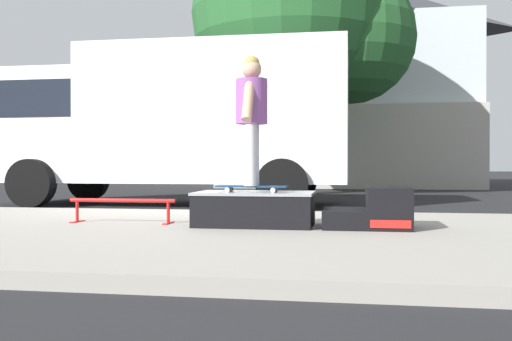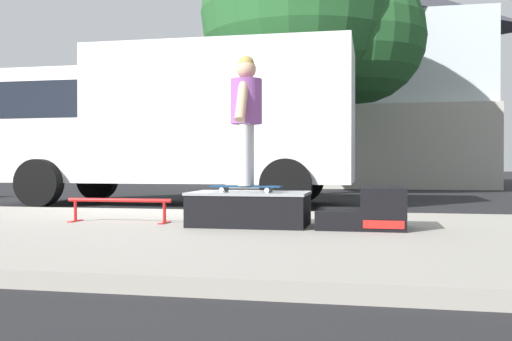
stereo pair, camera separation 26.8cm
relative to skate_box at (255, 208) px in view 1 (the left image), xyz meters
The scene contains 10 objects.
ground_plane 3.28m from the skate_box, 127.49° to the left, with size 140.00×140.00×0.00m, color black.
sidewalk_slab 2.04m from the skate_box, 168.29° to the right, with size 50.00×5.00×0.12m, color gray.
skate_box is the anchor object (origin of this frame).
kicker_ramp 1.29m from the skate_box, ahead, with size 0.91×0.75×0.43m.
grind_rail 1.56m from the skate_box, behind, with size 1.27×0.28×0.28m.
skateboard 0.24m from the skate_box, 115.07° to the right, with size 0.79×0.23×0.07m.
skater_kid 1.07m from the skate_box, 115.07° to the right, with size 0.34×0.73×1.41m.
box_truck 5.57m from the skate_box, 117.54° to the left, with size 6.91×2.63×3.05m.
street_tree_main 10.14m from the skate_box, 91.22° to the left, with size 5.94×5.40×7.52m.
house_behind 17.61m from the skate_box, 87.08° to the left, with size 9.54×8.23×8.40m.
Camera 1 is at (3.03, -8.78, 0.78)m, focal length 40.30 mm.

